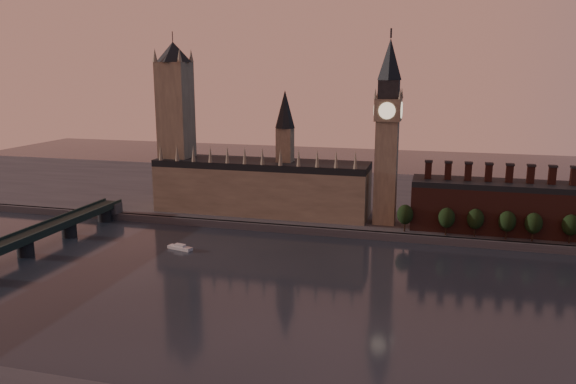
% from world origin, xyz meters
% --- Properties ---
extents(ground, '(900.00, 900.00, 0.00)m').
position_xyz_m(ground, '(0.00, 0.00, 0.00)').
color(ground, black).
rests_on(ground, ground).
extents(north_bank, '(900.00, 182.00, 4.00)m').
position_xyz_m(north_bank, '(0.00, 178.04, 2.00)').
color(north_bank, '#494A4E').
rests_on(north_bank, ground).
extents(palace_of_westminster, '(130.00, 30.30, 74.00)m').
position_xyz_m(palace_of_westminster, '(-64.41, 114.91, 21.63)').
color(palace_of_westminster, gray).
rests_on(palace_of_westminster, north_bank).
extents(victoria_tower, '(24.00, 24.00, 108.00)m').
position_xyz_m(victoria_tower, '(-120.00, 115.00, 59.09)').
color(victoria_tower, gray).
rests_on(victoria_tower, north_bank).
extents(big_ben, '(15.00, 15.00, 107.00)m').
position_xyz_m(big_ben, '(10.00, 110.00, 56.83)').
color(big_ben, gray).
rests_on(big_ben, north_bank).
extents(chimney_block, '(110.00, 25.00, 37.00)m').
position_xyz_m(chimney_block, '(80.00, 110.00, 17.82)').
color(chimney_block, '#4C231D').
rests_on(chimney_block, north_bank).
extents(embankment_tree_0, '(8.60, 8.60, 14.88)m').
position_xyz_m(embankment_tree_0, '(22.39, 94.83, 13.47)').
color(embankment_tree_0, black).
rests_on(embankment_tree_0, north_bank).
extents(embankment_tree_1, '(8.60, 8.60, 14.88)m').
position_xyz_m(embankment_tree_1, '(43.84, 93.56, 13.47)').
color(embankment_tree_1, black).
rests_on(embankment_tree_1, north_bank).
extents(embankment_tree_2, '(8.60, 8.60, 14.88)m').
position_xyz_m(embankment_tree_2, '(58.36, 95.07, 13.47)').
color(embankment_tree_2, black).
rests_on(embankment_tree_2, north_bank).
extents(embankment_tree_3, '(8.60, 8.60, 14.88)m').
position_xyz_m(embankment_tree_3, '(73.81, 94.28, 13.47)').
color(embankment_tree_3, black).
rests_on(embankment_tree_3, north_bank).
extents(embankment_tree_4, '(8.60, 8.60, 14.88)m').
position_xyz_m(embankment_tree_4, '(86.29, 93.86, 13.47)').
color(embankment_tree_4, black).
rests_on(embankment_tree_4, north_bank).
extents(embankment_tree_5, '(8.60, 8.60, 14.88)m').
position_xyz_m(embankment_tree_5, '(103.78, 95.06, 13.47)').
color(embankment_tree_5, black).
rests_on(embankment_tree_5, north_bank).
extents(river_boat, '(14.05, 6.90, 2.71)m').
position_xyz_m(river_boat, '(-86.44, 46.03, 1.04)').
color(river_boat, silver).
rests_on(river_boat, ground).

